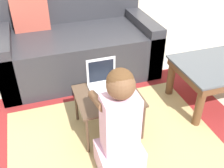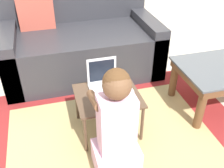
{
  "view_description": "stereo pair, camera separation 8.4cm",
  "coord_description": "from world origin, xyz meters",
  "px_view_note": "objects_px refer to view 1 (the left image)",
  "views": [
    {
      "loc": [
        -0.57,
        -1.33,
        1.54
      ],
      "look_at": [
        -0.05,
        0.25,
        0.41
      ],
      "focal_mm": 42.0,
      "sensor_mm": 36.0,
      "label": 1
    },
    {
      "loc": [
        -0.49,
        -1.35,
        1.54
      ],
      "look_at": [
        -0.05,
        0.25,
        0.41
      ],
      "focal_mm": 42.0,
      "sensor_mm": 36.0,
      "label": 2
    }
  ],
  "objects_px": {
    "couch": "(76,45)",
    "laptop_desk": "(108,99)",
    "laptop": "(105,86)",
    "computer_mouse": "(130,91)",
    "person_seated": "(120,127)"
  },
  "relations": [
    {
      "from": "laptop",
      "to": "computer_mouse",
      "type": "xyz_separation_m",
      "value": [
        0.17,
        -0.09,
        -0.02
      ]
    },
    {
      "from": "laptop",
      "to": "couch",
      "type": "bearing_deg",
      "value": 91.53
    },
    {
      "from": "laptop_desk",
      "to": "laptop",
      "type": "relative_size",
      "value": 2.03
    },
    {
      "from": "laptop_desk",
      "to": "laptop",
      "type": "height_order",
      "value": "laptop"
    },
    {
      "from": "couch",
      "to": "person_seated",
      "type": "relative_size",
      "value": 2.0
    },
    {
      "from": "laptop_desk",
      "to": "laptop",
      "type": "xyz_separation_m",
      "value": [
        -0.01,
        0.07,
        0.08
      ]
    },
    {
      "from": "couch",
      "to": "laptop_desk",
      "type": "height_order",
      "value": "couch"
    },
    {
      "from": "couch",
      "to": "computer_mouse",
      "type": "distance_m",
      "value": 1.1
    },
    {
      "from": "couch",
      "to": "computer_mouse",
      "type": "relative_size",
      "value": 16.33
    },
    {
      "from": "computer_mouse",
      "to": "laptop",
      "type": "bearing_deg",
      "value": 151.31
    },
    {
      "from": "computer_mouse",
      "to": "person_seated",
      "type": "bearing_deg",
      "value": -120.89
    },
    {
      "from": "couch",
      "to": "laptop_desk",
      "type": "xyz_separation_m",
      "value": [
        0.03,
        -1.05,
        0.02
      ]
    },
    {
      "from": "couch",
      "to": "laptop",
      "type": "bearing_deg",
      "value": -88.47
    },
    {
      "from": "laptop",
      "to": "computer_mouse",
      "type": "relative_size",
      "value": 2.45
    },
    {
      "from": "couch",
      "to": "laptop",
      "type": "height_order",
      "value": "couch"
    }
  ]
}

